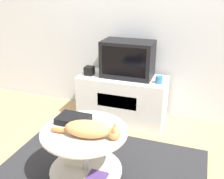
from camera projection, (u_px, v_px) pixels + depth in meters
wall_back at (142, 8)px, 2.98m from camera, size 8.00×0.05×2.60m
tv_stand at (122, 98)px, 3.14m from camera, size 1.02×0.45×0.55m
tv at (128, 59)px, 2.97m from camera, size 0.58×0.34×0.42m
speaker at (89, 71)px, 3.08m from camera, size 0.10×0.10×0.10m
mug at (159, 80)px, 2.83m from camera, size 0.08×0.08×0.08m
coffee_table at (85, 150)px, 2.09m from camera, size 0.68×0.68×0.49m
dvd_box at (73, 119)px, 2.13m from camera, size 0.26×0.18×0.05m
cat at (90, 129)px, 1.92m from camera, size 0.54×0.21×0.12m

